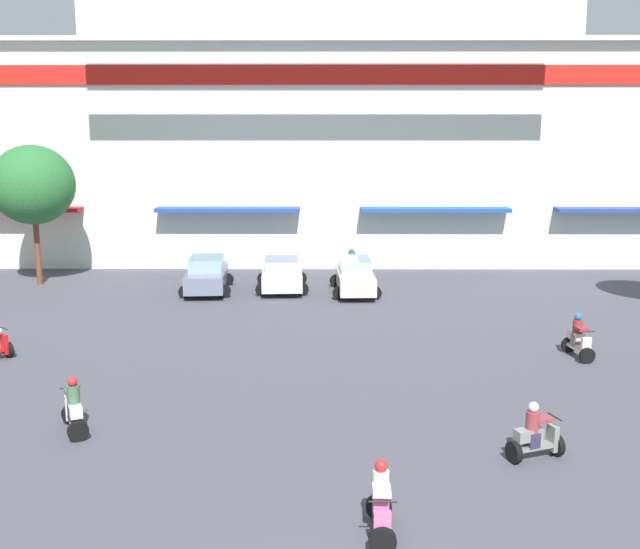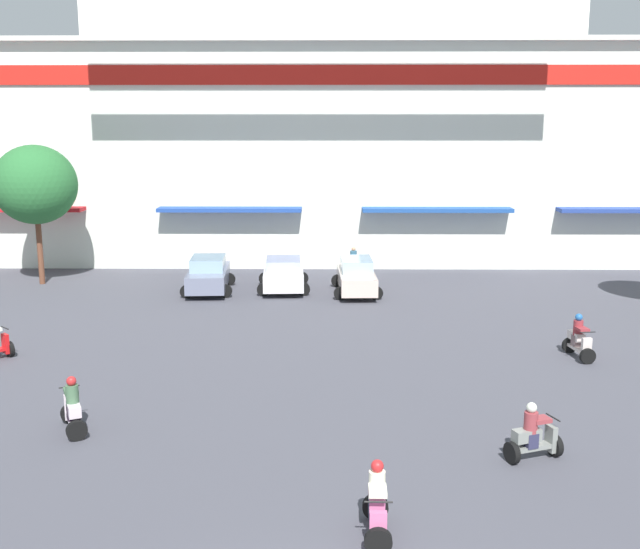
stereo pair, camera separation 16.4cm
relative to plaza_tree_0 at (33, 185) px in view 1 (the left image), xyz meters
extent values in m
plane|color=#474750|center=(14.24, -13.09, -4.84)|extent=(128.00, 128.00, 0.00)
cube|color=silver|center=(14.24, 10.55, 1.08)|extent=(42.29, 13.27, 11.83)
cube|color=red|center=(14.24, 3.85, 5.32)|extent=(38.91, 0.12, 0.98)
cube|color=silver|center=(14.24, 3.81, 7.11)|extent=(42.29, 0.70, 0.24)
cube|color=red|center=(-1.82, 3.36, -1.55)|extent=(5.87, 1.10, 0.20)
cube|color=#214498|center=(8.86, 3.36, -1.55)|extent=(7.54, 1.10, 0.20)
cube|color=#1F4995|center=(19.72, 3.36, -1.55)|extent=(7.82, 1.10, 0.20)
cube|color=navy|center=(29.82, 3.36, -1.55)|extent=(7.51, 1.10, 0.20)
cylinder|color=brown|center=(0.00, 0.00, -3.10)|extent=(0.27, 0.27, 3.47)
ellipsoid|color=#2A6B34|center=(0.00, 0.00, 0.01)|extent=(3.94, 3.98, 3.78)
cube|color=slate|center=(8.44, -1.62, -4.17)|extent=(2.02, 4.32, 0.79)
cube|color=#8CABBF|center=(8.44, -1.62, -3.49)|extent=(1.63, 2.20, 0.57)
cylinder|color=black|center=(7.49, -0.37, -4.54)|extent=(0.61, 0.20, 0.60)
cylinder|color=black|center=(9.23, -0.26, -4.54)|extent=(0.61, 0.20, 0.60)
cylinder|color=black|center=(7.66, -2.98, -4.54)|extent=(0.61, 0.20, 0.60)
cylinder|color=black|center=(9.40, -2.87, -4.54)|extent=(0.61, 0.20, 0.60)
cube|color=silver|center=(11.93, -1.23, -4.19)|extent=(2.05, 4.16, 0.76)
cube|color=#A5AED3|center=(11.93, -1.23, -3.57)|extent=(1.68, 2.12, 0.47)
cylinder|color=black|center=(10.95, -0.02, -4.54)|extent=(0.61, 0.20, 0.60)
cylinder|color=black|center=(12.77, 0.08, -4.54)|extent=(0.61, 0.20, 0.60)
cylinder|color=black|center=(11.09, -2.54, -4.54)|extent=(0.61, 0.20, 0.60)
cylinder|color=black|center=(12.91, -2.44, -4.54)|extent=(0.61, 0.20, 0.60)
cube|color=beige|center=(15.33, -1.86, -4.18)|extent=(1.77, 4.45, 0.78)
cube|color=#9FBED1|center=(15.33, -1.86, -3.50)|extent=(1.46, 2.25, 0.57)
cylinder|color=black|center=(14.48, -0.53, -4.54)|extent=(0.61, 0.19, 0.60)
cylinder|color=black|center=(16.08, -0.47, -4.54)|extent=(0.61, 0.19, 0.60)
cylinder|color=black|center=(14.59, -3.26, -4.54)|extent=(0.61, 0.19, 0.60)
cylinder|color=black|center=(16.19, -3.19, -4.54)|extent=(0.61, 0.19, 0.60)
cylinder|color=black|center=(7.27, -17.36, -4.58)|extent=(0.53, 0.35, 0.52)
cylinder|color=black|center=(7.81, -18.50, -4.58)|extent=(0.53, 0.35, 0.52)
cube|color=silver|center=(7.54, -17.93, -4.52)|extent=(0.72, 1.12, 0.10)
cube|color=silver|center=(7.63, -18.13, -4.15)|extent=(0.57, 0.77, 0.28)
cube|color=silver|center=(7.32, -17.47, -4.35)|extent=(0.35, 0.26, 0.68)
cylinder|color=black|center=(7.31, -17.45, -3.81)|extent=(0.49, 0.25, 0.04)
cube|color=black|center=(7.59, -18.04, -4.27)|extent=(0.41, 0.39, 0.36)
cylinder|color=#456848|center=(7.59, -18.04, -3.82)|extent=(0.43, 0.43, 0.54)
sphere|color=red|center=(7.59, -18.04, -3.44)|extent=(0.25, 0.25, 0.25)
cube|color=#456848|center=(7.47, -17.79, -3.79)|extent=(0.49, 0.54, 0.10)
cylinder|color=black|center=(3.29, -11.69, -4.58)|extent=(0.48, 0.46, 0.52)
cube|color=red|center=(3.20, -11.78, -4.35)|extent=(0.33, 0.32, 0.67)
cylinder|color=black|center=(3.22, -11.77, -3.81)|extent=(0.40, 0.38, 0.04)
cylinder|color=black|center=(19.43, -19.24, -4.58)|extent=(0.32, 0.54, 0.52)
cylinder|color=black|center=(18.32, -19.65, -4.58)|extent=(0.32, 0.54, 0.52)
cube|color=gray|center=(18.88, -19.45, -4.52)|extent=(1.07, 0.63, 0.10)
cube|color=gray|center=(18.68, -19.52, -4.19)|extent=(0.73, 0.51, 0.28)
cube|color=gray|center=(19.32, -19.28, -4.38)|extent=(0.24, 0.35, 0.63)
cylinder|color=black|center=(19.34, -19.27, -3.85)|extent=(0.22, 0.50, 0.04)
cube|color=#2D2D4B|center=(18.77, -19.49, -4.31)|extent=(0.37, 0.40, 0.36)
cylinder|color=#92383D|center=(18.77, -19.49, -3.89)|extent=(0.41, 0.41, 0.49)
sphere|color=silver|center=(18.77, -19.49, -3.53)|extent=(0.25, 0.25, 0.25)
cube|color=#92383D|center=(19.01, -19.40, -3.86)|extent=(0.53, 0.47, 0.10)
cylinder|color=black|center=(22.56, -12.24, -4.58)|extent=(0.54, 0.23, 0.52)
cylinder|color=black|center=(22.35, -11.00, -4.58)|extent=(0.54, 0.23, 0.52)
cube|color=beige|center=(22.46, -11.62, -4.52)|extent=(0.46, 1.14, 0.10)
cube|color=beige|center=(22.42, -11.40, -4.13)|extent=(0.41, 0.74, 0.28)
cube|color=beige|center=(22.54, -12.12, -4.34)|extent=(0.34, 0.19, 0.69)
cylinder|color=black|center=(22.54, -12.14, -3.79)|extent=(0.52, 0.12, 0.04)
cube|color=#7B6162|center=(22.43, -11.50, -4.25)|extent=(0.36, 0.33, 0.36)
cylinder|color=maroon|center=(22.43, -11.50, -3.82)|extent=(0.37, 0.37, 0.51)
sphere|color=#245EA2|center=(22.43, -11.50, -3.45)|extent=(0.25, 0.25, 0.25)
cube|color=maroon|center=(22.48, -11.77, -3.79)|extent=(0.41, 0.49, 0.10)
cylinder|color=black|center=(14.98, -23.46, -4.58)|extent=(0.52, 0.15, 0.52)
cylinder|color=black|center=(15.01, -22.19, -4.58)|extent=(0.52, 0.15, 0.52)
cube|color=#D16496|center=(14.99, -22.82, -4.52)|extent=(0.30, 1.12, 0.10)
cube|color=#D16496|center=(15.00, -22.60, -4.19)|extent=(0.31, 0.71, 0.28)
cube|color=#D16496|center=(14.98, -23.33, -4.38)|extent=(0.32, 0.15, 0.64)
cylinder|color=black|center=(14.98, -23.35, -3.85)|extent=(0.52, 0.05, 0.04)
cube|color=#263243|center=(15.00, -22.70, -4.31)|extent=(0.32, 0.29, 0.36)
cylinder|color=silver|center=(15.00, -22.70, -3.85)|extent=(0.33, 0.33, 0.56)
sphere|color=red|center=(15.00, -22.70, -3.46)|extent=(0.25, 0.25, 0.25)
cube|color=silver|center=(14.99, -22.98, -3.82)|extent=(0.35, 0.45, 0.10)
cylinder|color=#1D222E|center=(15.31, 1.49, -4.40)|extent=(0.23, 0.23, 0.87)
cylinder|color=#356681|center=(15.31, 1.49, -3.69)|extent=(0.37, 0.37, 0.54)
sphere|color=tan|center=(15.31, 1.49, -3.32)|extent=(0.20, 0.20, 0.20)
camera|label=1|loc=(13.90, -36.01, 2.94)|focal=42.35mm
camera|label=2|loc=(14.07, -36.01, 2.94)|focal=42.35mm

